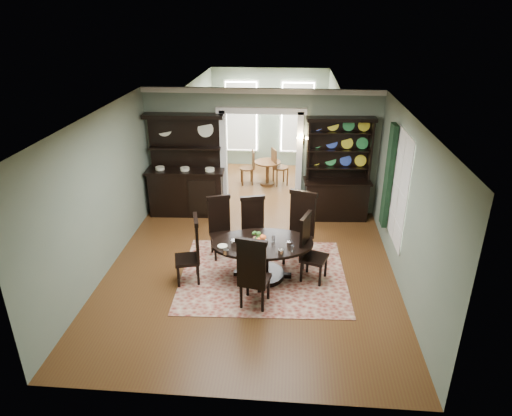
{
  "coord_description": "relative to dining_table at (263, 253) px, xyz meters",
  "views": [
    {
      "loc": [
        0.72,
        -7.38,
        4.73
      ],
      "look_at": [
        0.07,
        0.6,
        1.13
      ],
      "focal_mm": 32.0,
      "sensor_mm": 36.0,
      "label": 1
    }
  ],
  "objects": [
    {
      "name": "room",
      "position": [
        -0.25,
        0.1,
        1.06
      ],
      "size": [
        5.51,
        6.01,
        3.01
      ],
      "color": "#553416",
      "rests_on": "ground"
    },
    {
      "name": "parlor",
      "position": [
        -0.25,
        5.59,
        1.0
      ],
      "size": [
        3.51,
        3.5,
        3.01
      ],
      "color": "#553416",
      "rests_on": "ground"
    },
    {
      "name": "doorway_trim",
      "position": [
        -0.25,
        3.06,
        1.1
      ],
      "size": [
        2.08,
        0.25,
        2.57
      ],
      "color": "silver",
      "rests_on": "floor"
    },
    {
      "name": "right_window",
      "position": [
        2.45,
        0.98,
        1.09
      ],
      "size": [
        0.15,
        1.47,
        2.12
      ],
      "color": "white",
      "rests_on": "wall_right"
    },
    {
      "name": "wall_sconce",
      "position": [
        0.7,
        2.9,
        1.38
      ],
      "size": [
        0.27,
        0.21,
        0.21
      ],
      "color": "#B57C30",
      "rests_on": "back_wall_right"
    },
    {
      "name": "rug",
      "position": [
        0.01,
        0.06,
        -0.51
      ],
      "size": [
        3.21,
        2.77,
        0.01
      ],
      "primitive_type": "cube",
      "rotation": [
        0.0,
        0.0,
        0.04
      ],
      "color": "maroon",
      "rests_on": "floor"
    },
    {
      "name": "dining_table",
      "position": [
        0.0,
        0.0,
        0.0
      ],
      "size": [
        1.99,
        1.92,
        0.74
      ],
      "rotation": [
        0.0,
        0.0,
        0.12
      ],
      "color": "black",
      "rests_on": "rug"
    },
    {
      "name": "centerpiece",
      "position": [
        -0.06,
        -0.07,
        0.29
      ],
      "size": [
        1.4,
        0.9,
        0.23
      ],
      "color": "silver",
      "rests_on": "dining_table"
    },
    {
      "name": "chair_far_left",
      "position": [
        -0.91,
        0.83,
        0.15
      ],
      "size": [
        0.59,
        0.58,
        1.25
      ],
      "rotation": [
        0.0,
        0.0,
        3.51
      ],
      "color": "black",
      "rests_on": "rug"
    },
    {
      "name": "chair_far_mid",
      "position": [
        -0.24,
        0.76,
        0.16
      ],
      "size": [
        0.58,
        0.57,
        1.29
      ],
      "rotation": [
        0.0,
        0.0,
        3.42
      ],
      "color": "black",
      "rests_on": "rug"
    },
    {
      "name": "chair_far_right",
      "position": [
        0.69,
        0.71,
        0.25
      ],
      "size": [
        0.68,
        0.67,
        1.45
      ],
      "rotation": [
        0.0,
        0.0,
        2.77
      ],
      "color": "black",
      "rests_on": "rug"
    },
    {
      "name": "chair_end_left",
      "position": [
        -1.26,
        -0.22,
        0.16
      ],
      "size": [
        0.56,
        0.58,
        1.29
      ],
      "rotation": [
        0.0,
        0.0,
        1.83
      ],
      "color": "black",
      "rests_on": "rug"
    },
    {
      "name": "chair_end_right",
      "position": [
        0.85,
        0.03,
        0.17
      ],
      "size": [
        0.59,
        0.6,
        1.29
      ],
      "rotation": [
        0.0,
        0.0,
        -1.91
      ],
      "color": "black",
      "rests_on": "rug"
    },
    {
      "name": "chair_near",
      "position": [
        -0.1,
        -0.96,
        0.2
      ],
      "size": [
        0.58,
        0.56,
        1.36
      ],
      "rotation": [
        0.0,
        0.0,
        -0.2
      ],
      "color": "black",
      "rests_on": "rug"
    },
    {
      "name": "sideboard",
      "position": [
        -2.03,
        2.77,
        0.33
      ],
      "size": [
        1.87,
        0.74,
        2.43
      ],
      "rotation": [
        0.0,
        0.0,
        0.05
      ],
      "color": "black",
      "rests_on": "floor"
    },
    {
      "name": "welsh_dresser",
      "position": [
        1.56,
        2.79,
        0.36
      ],
      "size": [
        1.59,
        0.67,
        2.42
      ],
      "rotation": [
        0.0,
        0.0,
        0.06
      ],
      "color": "black",
      "rests_on": "floor"
    },
    {
      "name": "parlor_table",
      "position": [
        -0.19,
        4.81,
        -0.07
      ],
      "size": [
        0.74,
        0.74,
        0.68
      ],
      "color": "#553118",
      "rests_on": "parlor_floor"
    },
    {
      "name": "parlor_chair_left",
      "position": [
        -0.71,
        4.85,
        0.0
      ],
      "size": [
        0.44,
        0.43,
        0.97
      ],
      "rotation": [
        0.0,
        0.0,
        1.8
      ],
      "color": "#553118",
      "rests_on": "parlor_floor"
    },
    {
      "name": "parlor_chair_right",
      "position": [
        0.1,
        4.83,
        0.06
      ],
      "size": [
        0.5,
        0.49,
        1.06
      ],
      "rotation": [
        0.0,
        0.0,
        -1.19
      ],
      "color": "#553118",
      "rests_on": "parlor_floor"
    }
  ]
}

